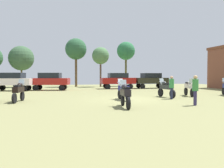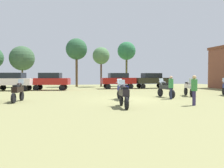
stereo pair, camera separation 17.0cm
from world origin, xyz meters
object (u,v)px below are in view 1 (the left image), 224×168
Objects in this scene: person_2 at (172,86)px; car_3 at (151,79)px; motorcycle_7 at (166,88)px; car_2 at (118,80)px; motorcycle_10 at (19,91)px; motorcycle_4 at (125,94)px; motorcycle_6 at (189,87)px; motorcycle_2 at (123,90)px; tree_1 at (76,49)px; tree_4 at (21,58)px; tree_6 at (101,56)px; tree_3 at (126,51)px; car_1 at (50,80)px; person_1 at (195,88)px; car_5 at (13,80)px.

car_3 is at bearing 179.93° from person_2.
motorcycle_7 is 0.51× the size of car_2.
motorcycle_7 is 1.04× the size of motorcycle_10.
motorcycle_4 is 18.31m from car_3.
motorcycle_6 is at bearing 171.47° from car_3.
car_3 is (7.20, 12.88, 0.45)m from motorcycle_2.
car_2 is at bearing -51.27° from tree_1.
person_2 is at bearing 5.08° from motorcycle_10.
person_2 is at bearing 49.89° from motorcycle_6.
tree_6 is (11.34, -1.35, 0.42)m from tree_4.
tree_3 is at bearing 20.39° from tree_6.
car_1 is at bearing -114.62° from tree_1.
motorcycle_6 is 0.98× the size of motorcycle_7.
tree_1 is at bearing -12.94° from car_1.
tree_1 is at bearing 91.43° from motorcycle_2.
motorcycle_2 is 3.66m from motorcycle_4.
car_2 is (-1.05, 11.71, 0.45)m from motorcycle_7.
motorcycle_10 is 0.49× the size of car_2.
motorcycle_10 is 15.89m from car_2.
person_1 is 3.40m from person_2.
motorcycle_4 is 5.45m from person_2.
tree_1 reaches higher than motorcycle_6.
tree_1 reaches higher than motorcycle_10.
motorcycle_7 is at bearing -174.96° from person_2.
motorcycle_4 is 1.31× the size of person_2.
tree_3 is at bearing 5.10° from tree_1.
motorcycle_2 is at bearing 80.76° from motorcycle_4.
tree_1 reaches higher than tree_3.
car_3 is at bearing 49.76° from motorcycle_10.
tree_1 is at bearing -51.97° from motorcycle_6.
person_2 is (-0.27, -1.44, 0.25)m from motorcycle_7.
motorcycle_7 is at bearing -126.81° from car_1.
tree_6 reaches higher than motorcycle_7.
car_2 is 6.42m from tree_6.
motorcycle_4 is 7.15m from motorcycle_10.
motorcycle_10 is at bearing -77.15° from person_2.
motorcycle_6 is 24.22m from tree_4.
motorcycle_4 is 4.11m from person_1.
motorcycle_10 is 0.30× the size of tree_1.
tree_3 reaches higher than motorcycle_2.
motorcycle_10 is 1.28× the size of person_2.
tree_4 reaches higher than motorcycle_2.
tree_6 reaches higher than person_2.
motorcycle_10 is (-10.68, -0.93, -0.01)m from motorcycle_7.
car_2 reaches higher than motorcycle_2.
car_5 is (-9.58, 11.50, 0.45)m from motorcycle_2.
car_3 reaches higher than person_2.
motorcycle_4 is 25.03m from tree_4.
person_2 is 0.28× the size of tree_6.
car_2 reaches higher than person_2.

